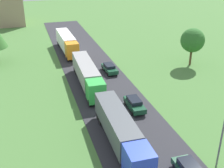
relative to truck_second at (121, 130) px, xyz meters
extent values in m
cube|color=white|center=(2.20, -1.94, -2.01)|extent=(0.16, 2.40, 0.01)
cube|color=white|center=(2.20, 4.52, -2.01)|extent=(0.16, 2.40, 0.01)
cube|color=white|center=(2.20, 11.60, -2.01)|extent=(0.16, 2.40, 0.01)
cube|color=white|center=(2.20, 18.84, -2.01)|extent=(0.16, 2.40, 0.01)
cube|color=white|center=(2.20, 25.46, -2.01)|extent=(0.16, 2.40, 0.01)
cube|color=white|center=(2.20, 31.95, -2.01)|extent=(0.16, 2.40, 0.01)
cube|color=white|center=(2.20, 39.53, -2.01)|extent=(0.16, 2.40, 0.01)
cube|color=white|center=(2.20, 47.20, -2.01)|extent=(0.16, 2.40, 0.01)
cube|color=blue|center=(-0.11, -5.53, 0.00)|extent=(2.49, 2.81, 3.03)
cube|color=black|center=(-0.14, -6.85, 0.55)|extent=(2.10, 0.14, 1.33)
cube|color=#4C5156|center=(0.03, 1.56, 0.09)|extent=(2.71, 10.75, 2.60)
cube|color=black|center=(0.03, 1.56, -1.41)|extent=(1.10, 10.19, 0.24)
cylinder|color=black|center=(1.14, 4.75, -1.51)|extent=(0.37, 1.01, 1.00)
cylinder|color=black|center=(-0.96, 4.79, -1.51)|extent=(0.37, 1.01, 1.00)
cylinder|color=black|center=(1.17, 6.03, -1.51)|extent=(0.37, 1.01, 1.00)
cylinder|color=black|center=(-0.93, 6.07, -1.51)|extent=(0.37, 1.01, 1.00)
cube|color=green|center=(-0.14, 10.34, -0.09)|extent=(2.51, 2.72, 2.85)
cube|color=black|center=(-0.18, 9.07, 0.43)|extent=(2.10, 0.16, 1.26)
cube|color=gray|center=(0.06, 17.92, 0.09)|extent=(2.81, 11.87, 2.61)
cube|color=black|center=(0.06, 17.92, -1.41)|extent=(1.20, 11.24, 0.24)
cylinder|color=black|center=(0.89, 9.65, -1.51)|extent=(0.38, 1.01, 1.00)
cylinder|color=black|center=(-1.21, 9.70, -1.51)|extent=(0.38, 1.01, 1.00)
cylinder|color=black|center=(1.20, 21.43, -1.51)|extent=(0.38, 1.01, 1.00)
cylinder|color=black|center=(-0.89, 21.49, -1.51)|extent=(0.38, 1.01, 1.00)
cylinder|color=black|center=(1.24, 22.85, -1.51)|extent=(0.38, 1.01, 1.00)
cylinder|color=black|center=(-0.86, 22.91, -1.51)|extent=(0.38, 1.01, 1.00)
cube|color=orange|center=(-0.20, 28.98, 0.00)|extent=(2.50, 2.43, 3.03)
cube|color=black|center=(-0.17, 27.85, 0.55)|extent=(2.10, 0.15, 1.34)
cube|color=white|center=(-0.37, 35.82, 0.20)|extent=(2.77, 10.68, 2.83)
cube|color=black|center=(-0.37, 35.82, -1.41)|extent=(1.16, 10.11, 0.24)
cylinder|color=black|center=(0.87, 28.41, -1.51)|extent=(0.38, 1.01, 1.00)
cylinder|color=black|center=(-1.23, 28.36, -1.51)|extent=(0.38, 1.01, 1.00)
cylinder|color=black|center=(0.59, 39.03, -1.51)|extent=(0.38, 1.01, 1.00)
cylinder|color=black|center=(-1.50, 38.97, -1.51)|extent=(0.38, 1.01, 1.00)
cylinder|color=black|center=(0.56, 40.30, -1.51)|extent=(0.38, 1.01, 1.00)
cylinder|color=black|center=(-1.54, 40.25, -1.51)|extent=(0.38, 1.01, 1.00)
cube|color=black|center=(4.69, -6.52, -0.79)|extent=(1.59, 2.53, 0.58)
cylinder|color=black|center=(5.54, -5.23, -1.69)|extent=(0.23, 0.64, 0.64)
cylinder|color=black|center=(3.89, -5.20, -1.69)|extent=(0.23, 0.64, 0.64)
cube|color=#19472D|center=(4.45, 7.15, -1.35)|extent=(1.83, 4.50, 0.69)
cube|color=black|center=(4.45, 7.37, -0.75)|extent=(1.51, 2.53, 0.50)
cylinder|color=black|center=(5.19, 5.61, -1.69)|extent=(0.23, 0.64, 0.64)
cylinder|color=black|center=(3.65, 5.64, -1.69)|extent=(0.23, 0.64, 0.64)
cylinder|color=black|center=(5.25, 8.66, -1.69)|extent=(0.23, 0.64, 0.64)
cylinder|color=black|center=(3.70, 8.68, -1.69)|extent=(0.23, 0.64, 0.64)
cube|color=#19472D|center=(4.98, 20.77, -1.36)|extent=(1.92, 4.50, 0.67)
cube|color=black|center=(4.98, 20.99, -0.80)|extent=(1.57, 2.53, 0.45)
cylinder|color=black|center=(5.82, 19.28, -1.69)|extent=(0.24, 0.65, 0.64)
cylinder|color=black|center=(4.24, 19.23, -1.69)|extent=(0.24, 0.65, 0.64)
cylinder|color=black|center=(5.73, 22.30, -1.69)|extent=(0.24, 0.65, 0.64)
cylinder|color=black|center=(4.15, 22.25, -1.69)|extent=(0.24, 0.65, 0.64)
cylinder|color=slate|center=(8.11, -6.00, 1.66)|extent=(0.18, 0.18, 7.47)
cylinder|color=#513823|center=(20.61, 19.94, -0.49)|extent=(0.40, 0.40, 3.18)
sphere|color=#2D6628|center=(20.61, 19.94, 2.75)|extent=(4.41, 4.41, 4.41)
camera|label=1|loc=(-8.53, -24.63, 17.50)|focal=46.18mm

